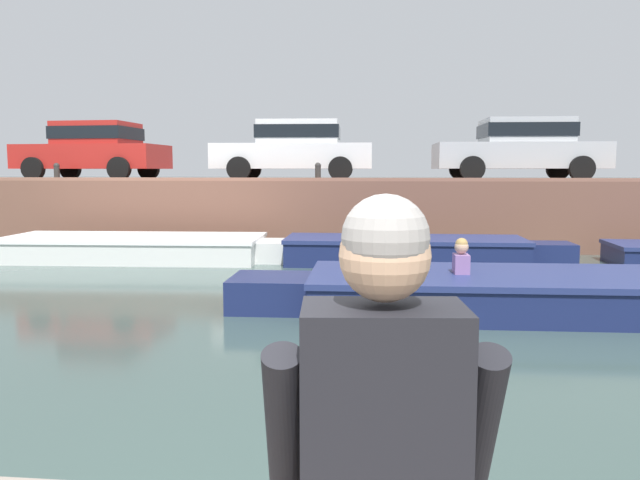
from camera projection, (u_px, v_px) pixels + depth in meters
name	position (u px, v px, depth m)	size (l,w,h in m)	color
ground_plane	(310.00, 312.00, 8.55)	(400.00, 400.00, 0.00)	#384C47
far_quay_wall	(350.00, 209.00, 17.82)	(60.00, 6.00, 1.69)	brown
far_wall_coping	(343.00, 179.00, 14.88)	(60.00, 0.24, 0.08)	#925F4C
boat_moored_west_white	(147.00, 248.00, 13.56)	(6.66, 2.33, 0.52)	white
boat_moored_central_navy	(416.00, 251.00, 12.97)	(5.89, 1.71, 0.55)	navy
motorboat_passing	(503.00, 293.00, 8.51)	(7.13, 2.21, 1.02)	navy
car_leftmost_red	(94.00, 149.00, 16.88)	(3.94, 2.11, 1.54)	#B2231E
car_left_inner_white	(295.00, 148.00, 16.32)	(4.18, 2.04, 1.54)	white
car_centre_silver	(521.00, 147.00, 15.72)	(4.20, 2.11, 1.54)	#B7BABC
mooring_bollard_west	(57.00, 171.00, 15.73)	(0.15, 0.15, 0.45)	#2D2B28
mooring_bollard_mid	(318.00, 171.00, 15.05)	(0.15, 0.15, 0.45)	#2D2B28
person_seated_right	(381.00, 450.00, 1.44)	(0.55, 0.55, 0.97)	#282833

